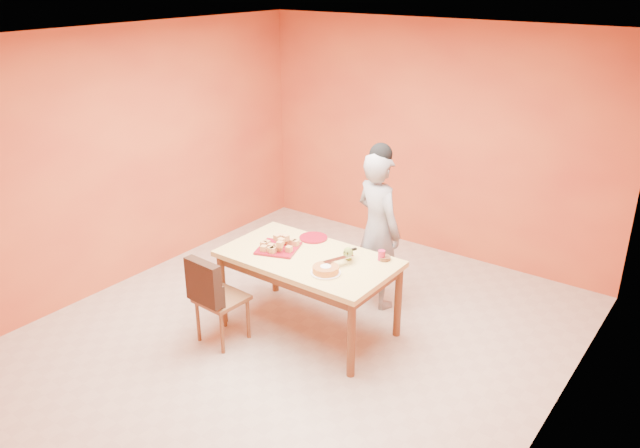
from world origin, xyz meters
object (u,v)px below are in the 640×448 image
Objects in this scene: egg_ornament at (348,253)px; dining_chair at (220,297)px; sponge_cake at (326,269)px; checker_tin at (384,258)px; dining_table at (308,266)px; pastry_platter at (278,248)px; red_dinner_plate at (313,238)px; magenta_glass at (381,255)px; person at (378,230)px.

dining_chair is at bearing -119.91° from egg_ornament.
sponge_cake is 2.03× the size of checker_tin.
pastry_platter is (-0.32, -0.04, 0.10)m from dining_table.
egg_ornament is (0.01, 0.34, 0.02)m from sponge_cake.
egg_ornament is at bearing 89.14° from sponge_cake.
checker_tin is at bearing 63.17° from sponge_cake.
pastry_platter is at bearing 74.29° from dining_chair.
dining_table is at bearing -60.14° from red_dinner_plate.
sponge_cake is 2.44× the size of magenta_glass.
sponge_cake is at bearing 31.32° from dining_chair.
dining_chair is 7.12× the size of egg_ornament.
dining_table is 0.40m from egg_ornament.
pastry_platter is 2.94× the size of egg_ornament.
dining_chair reaches higher than red_dinner_plate.
dining_chair is at bearing -138.48° from checker_tin.
red_dinner_plate is 0.78m from magenta_glass.
red_dinner_plate is 0.80m from checker_tin.
person is (0.24, 0.82, 0.14)m from dining_table.
dining_chair is 1.08m from red_dinner_plate.
person is 5.84× the size of red_dinner_plate.
dining_table is at bearing 150.97° from sponge_cake.
dining_table is 6.97× the size of sponge_cake.
person reaches higher than sponge_cake.
pastry_platter reaches higher than dining_table.
pastry_platter is (0.20, 0.59, 0.32)m from dining_chair.
person reaches higher than magenta_glass.
magenta_glass is 0.83× the size of checker_tin.
dining_chair is 3.17× the size of red_dinner_plate.
magenta_glass is (0.25, 0.17, -0.01)m from egg_ornament.
dining_chair is 1.22m from egg_ornament.
sponge_cake is 0.34m from egg_ornament.
egg_ornament is at bearing -145.51° from magenta_glass.
egg_ornament is at bearing 118.07° from person.
dining_table is 16.97× the size of magenta_glass.
checker_tin is (0.36, -0.47, -0.03)m from person.
magenta_glass reaches higher than sponge_cake.
magenta_glass is (0.25, 0.51, 0.01)m from sponge_cake.
person is at bearing 94.89° from sponge_cake.
egg_ornament is at bearing -19.80° from red_dinner_plate.
pastry_platter is at bearing -106.32° from red_dinner_plate.
egg_ornament is (0.09, -0.67, 0.02)m from person.
red_dinner_plate is 2.43× the size of checker_tin.
dining_table is at bearing 93.89° from person.
sponge_cake is at bearing -29.03° from dining_table.
dining_table is 0.34m from pastry_platter.
dining_table is at bearing 53.96° from dining_chair.
person is 4.47× the size of pastry_platter.
sponge_cake is (0.65, -0.14, 0.03)m from pastry_platter.
dining_chair reaches higher than checker_tin.
red_dinner_plate is 0.57m from egg_ornament.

